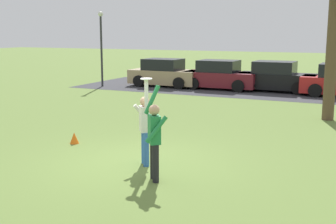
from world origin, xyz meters
TOP-DOWN VIEW (x-y plane):
  - ground_plane at (0.00, 0.00)m, footprint 120.00×120.00m
  - person_catcher at (0.25, -0.04)m, footprint 0.54×0.58m
  - person_defender at (0.96, -0.94)m, footprint 0.64×0.66m
  - frisbee_disc at (0.39, -0.21)m, footprint 0.27×0.27m
  - parked_car_tan at (-5.90, 14.03)m, footprint 4.12×2.09m
  - parked_car_maroon at (-2.57, 14.20)m, footprint 4.12×2.09m
  - parked_car_black at (0.43, 14.56)m, footprint 4.12×2.09m
  - parking_strip at (0.51, 14.37)m, footprint 22.35×6.40m
  - bare_tree_tall at (3.71, 7.57)m, footprint 1.82×1.86m
  - lamppost_by_lot at (-9.13, 12.37)m, footprint 0.28×0.28m
  - field_cone_orange at (-2.53, 0.90)m, footprint 0.26×0.26m

SIDE VIEW (x-z plane):
  - ground_plane at x=0.00m, z-range 0.00..0.00m
  - parking_strip at x=0.51m, z-range 0.00..0.01m
  - field_cone_orange at x=-2.53m, z-range 0.00..0.32m
  - parked_car_tan at x=-5.90m, z-range -0.07..1.52m
  - parked_car_maroon at x=-2.57m, z-range -0.07..1.52m
  - parked_car_black at x=0.43m, z-range -0.07..1.52m
  - person_defender at x=0.96m, z-range -0.04..2.00m
  - person_catcher at x=0.25m, z-range -0.06..2.02m
  - frisbee_disc at x=0.39m, z-range 2.08..2.10m
  - lamppost_by_lot at x=-9.13m, z-range 0.46..4.72m
  - bare_tree_tall at x=3.71m, z-range -0.02..6.95m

